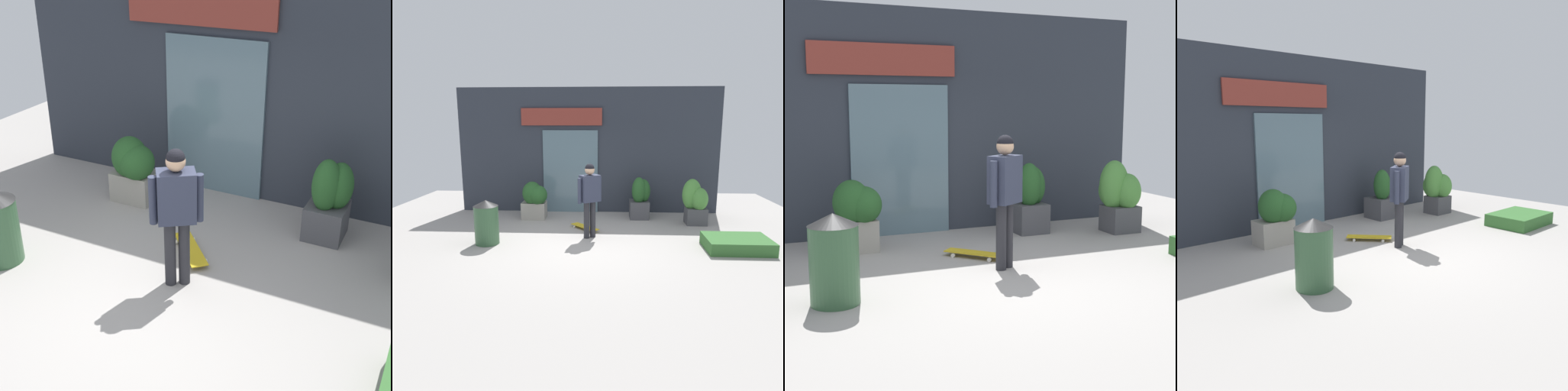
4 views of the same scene
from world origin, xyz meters
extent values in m
plane|color=#9E9993|center=(0.00, 0.00, 0.00)|extent=(12.00, 12.00, 0.00)
cube|color=#2D333D|center=(0.00, 3.03, 1.76)|extent=(7.39, 0.25, 3.53)
cube|color=slate|center=(-0.50, 2.89, 1.17)|extent=(1.56, 0.06, 2.35)
cube|color=maroon|center=(-0.74, 2.87, 2.72)|extent=(2.26, 0.05, 0.47)
cylinder|color=#28282D|center=(0.11, 0.40, 0.42)|extent=(0.13, 0.13, 0.83)
cylinder|color=#28282D|center=(0.24, 0.49, 0.42)|extent=(0.13, 0.13, 0.83)
cube|color=#2D3347|center=(0.17, 0.45, 1.13)|extent=(0.49, 0.45, 0.59)
cylinder|color=#2D3347|center=(-0.04, 0.31, 1.10)|extent=(0.09, 0.09, 0.56)
cylinder|color=#2D3347|center=(0.39, 0.59, 1.10)|extent=(0.09, 0.09, 0.56)
sphere|color=tan|center=(0.17, 0.45, 1.54)|extent=(0.22, 0.22, 0.22)
sphere|color=black|center=(0.17, 0.45, 1.57)|extent=(0.20, 0.20, 0.20)
cube|color=gold|center=(0.02, 1.08, 0.07)|extent=(0.73, 0.76, 0.02)
cylinder|color=silver|center=(-0.25, 1.19, 0.03)|extent=(0.06, 0.06, 0.05)
cylinder|color=silver|center=(-0.07, 1.35, 0.03)|extent=(0.06, 0.06, 0.05)
cylinder|color=silver|center=(0.12, 0.80, 0.03)|extent=(0.06, 0.06, 0.05)
cylinder|color=silver|center=(0.29, 0.96, 0.03)|extent=(0.06, 0.06, 0.05)
cube|color=gray|center=(-1.41, 2.06, 0.23)|extent=(0.63, 0.47, 0.45)
ellipsoid|color=#235123|center=(-1.28, 1.95, 0.67)|extent=(0.51, 0.53, 0.52)
ellipsoid|color=#235123|center=(-1.44, 1.99, 0.71)|extent=(0.52, 0.53, 0.62)
cube|color=#47474C|center=(2.83, 1.71, 0.21)|extent=(0.51, 0.46, 0.43)
ellipsoid|color=#4C8C3D|center=(2.88, 1.61, 0.67)|extent=(0.41, 0.47, 0.58)
ellipsoid|color=#4C8C3D|center=(2.71, 1.74, 0.77)|extent=(0.48, 0.43, 0.80)
ellipsoid|color=#4C8C3D|center=(2.75, 1.82, 0.67)|extent=(0.48, 0.46, 0.58)
cube|color=#47474C|center=(1.43, 2.26, 0.24)|extent=(0.51, 0.58, 0.47)
ellipsoid|color=#235123|center=(1.54, 2.31, 0.74)|extent=(0.36, 0.47, 0.63)
ellipsoid|color=#235123|center=(1.40, 2.18, 0.78)|extent=(0.37, 0.40, 0.71)
cylinder|color=#335938|center=(-2.00, -0.10, 0.41)|extent=(0.51, 0.51, 0.82)
cone|color=black|center=(-2.00, -0.10, 0.89)|extent=(0.52, 0.52, 0.13)
cube|color=#33662D|center=(3.21, -0.21, 0.13)|extent=(1.28, 0.90, 0.26)
camera|label=1|loc=(2.68, -4.11, 3.76)|focal=49.78mm
camera|label=2|loc=(0.56, -7.44, 2.53)|focal=33.42mm
camera|label=3|loc=(-2.83, -6.03, 2.02)|focal=53.71mm
camera|label=4|loc=(-4.89, -4.42, 2.16)|focal=37.49mm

